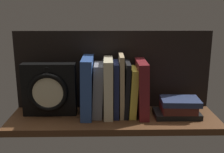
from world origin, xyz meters
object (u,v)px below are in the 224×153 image
object	(u,v)px
book_navy_bierce	(116,89)
book_maroon_dawkins	(142,88)
book_yellow_seinlanguage	(133,92)
framed_clock	(49,90)
book_blue_modern	(87,87)
book_black_skeptic	(127,89)
book_tan_shortstories	(121,85)
book_cream_twain	(108,87)
book_stack_side	(178,108)
book_gray_chess	(98,90)

from	to	relation	value
book_navy_bierce	book_maroon_dawkins	xyz separation A→B (cm)	(10.09, 0.00, 0.16)
book_yellow_seinlanguage	framed_clock	world-z (taller)	framed_clock
book_blue_modern	book_navy_bierce	size ratio (longest dim) A/B	1.08
book_black_skeptic	book_yellow_seinlanguage	xyz separation A→B (cm)	(2.48, 0.00, -1.14)
book_navy_bierce	book_tan_shortstories	xyz separation A→B (cm)	(2.13, 0.00, 1.37)
book_cream_twain	book_yellow_seinlanguage	xyz separation A→B (cm)	(9.60, 0.00, -1.82)
book_maroon_dawkins	book_tan_shortstories	bearing A→B (deg)	180.00
book_stack_side	book_cream_twain	bearing A→B (deg)	174.77
book_yellow_seinlanguage	framed_clock	distance (cm)	32.62
book_blue_modern	book_cream_twain	bearing A→B (deg)	0.00
book_gray_chess	framed_clock	distance (cm)	19.12
framed_clock	book_tan_shortstories	bearing A→B (deg)	-0.53
book_navy_bierce	book_black_skeptic	size ratio (longest dim) A/B	1.01
framed_clock	book_black_skeptic	bearing A→B (deg)	-0.49
book_gray_chess	book_navy_bierce	bearing A→B (deg)	0.00
book_yellow_seinlanguage	framed_clock	xyz separation A→B (cm)	(-32.61, 0.26, 0.85)
book_gray_chess	book_maroon_dawkins	distance (cm)	16.99
book_blue_modern	book_maroon_dawkins	world-z (taller)	book_blue_modern
book_navy_bierce	book_yellow_seinlanguage	xyz separation A→B (cm)	(6.60, 0.00, -1.21)
book_tan_shortstories	book_stack_side	world-z (taller)	book_tan_shortstories
book_gray_chess	book_tan_shortstories	distance (cm)	9.19
book_black_skeptic	book_yellow_seinlanguage	size ratio (longest dim) A/B	1.12
book_cream_twain	framed_clock	xyz separation A→B (cm)	(-23.01, 0.26, -0.97)
book_cream_twain	book_navy_bierce	bearing A→B (deg)	0.00
book_cream_twain	book_tan_shortstories	xyz separation A→B (cm)	(5.13, 0.00, 0.77)
book_black_skeptic	framed_clock	world-z (taller)	book_black_skeptic
book_cream_twain	book_black_skeptic	distance (cm)	7.15
framed_clock	book_navy_bierce	bearing A→B (deg)	-0.57
book_yellow_seinlanguage	book_gray_chess	bearing A→B (deg)	-180.00
book_yellow_seinlanguage	book_tan_shortstories	bearing A→B (deg)	-180.00
book_blue_modern	book_tan_shortstories	bearing A→B (deg)	0.00
book_tan_shortstories	book_yellow_seinlanguage	bearing A→B (deg)	0.00
book_gray_chess	book_stack_side	size ratio (longest dim) A/B	1.17
book_navy_bierce	book_blue_modern	bearing A→B (deg)	180.00
book_cream_twain	book_navy_bierce	size ratio (longest dim) A/B	1.06
book_gray_chess	book_black_skeptic	bearing A→B (deg)	0.00
book_cream_twain	book_yellow_seinlanguage	bearing A→B (deg)	0.00
book_blue_modern	book_tan_shortstories	distance (cm)	13.27
book_blue_modern	book_stack_side	distance (cm)	36.32
book_tan_shortstories	book_black_skeptic	xyz separation A→B (cm)	(1.99, 0.00, -1.44)
book_tan_shortstories	book_gray_chess	bearing A→B (deg)	180.00
book_tan_shortstories	framed_clock	world-z (taller)	book_tan_shortstories
book_gray_chess	book_black_skeptic	distance (cm)	11.02
book_navy_bierce	book_black_skeptic	distance (cm)	4.12
book_yellow_seinlanguage	framed_clock	size ratio (longest dim) A/B	0.91
book_cream_twain	book_maroon_dawkins	size ratio (longest dim) A/B	1.04
book_tan_shortstories	book_black_skeptic	distance (cm)	2.46
book_yellow_seinlanguage	book_maroon_dawkins	xyz separation A→B (cm)	(3.49, -0.00, 1.37)
book_blue_modern	book_cream_twain	distance (cm)	8.13
book_blue_modern	book_stack_side	bearing A→B (deg)	-4.03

